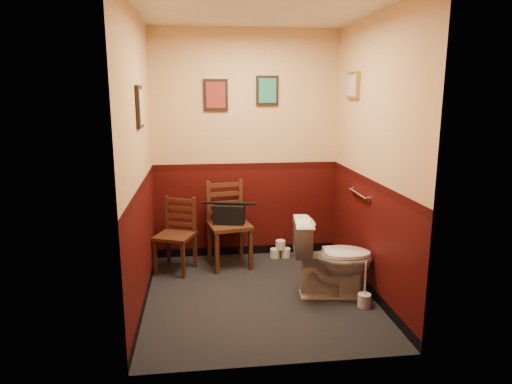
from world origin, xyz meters
TOP-DOWN VIEW (x-y plane):
  - floor at (0.00, 0.00)m, footprint 2.20×2.40m
  - ceiling at (0.00, 0.00)m, footprint 2.20×2.40m
  - wall_back at (0.00, 1.20)m, footprint 2.20×0.00m
  - wall_front at (0.00, -1.20)m, footprint 2.20×0.00m
  - wall_left at (-1.10, 0.00)m, footprint 0.00×2.40m
  - wall_right at (1.10, 0.00)m, footprint 0.00×2.40m
  - grab_bar at (1.07, 0.25)m, footprint 0.05×0.56m
  - framed_print_back_a at (-0.35, 1.18)m, footprint 0.28×0.04m
  - framed_print_back_b at (0.25, 1.18)m, footprint 0.26×0.04m
  - framed_print_left at (-1.08, 0.10)m, footprint 0.04×0.30m
  - framed_print_right at (1.08, 0.60)m, footprint 0.04×0.34m
  - toilet at (0.72, -0.07)m, footprint 0.83×0.53m
  - toilet_brush at (0.95, -0.37)m, footprint 0.12×0.12m
  - chair_left at (-0.84, 0.78)m, footprint 0.50×0.50m
  - chair_right at (-0.24, 0.88)m, footprint 0.53×0.53m
  - handbag at (-0.24, 0.84)m, footprint 0.38×0.25m
  - tp_stack at (0.40, 1.04)m, footprint 0.25×0.13m

SIDE VIEW (x-z plane):
  - floor at x=0.00m, z-range 0.00..0.00m
  - toilet_brush at x=0.95m, z-range -0.15..0.29m
  - tp_stack at x=0.40m, z-range -0.02..0.20m
  - toilet at x=0.72m, z-range 0.00..0.77m
  - chair_left at x=-0.84m, z-range 0.00..0.83m
  - chair_right at x=-0.24m, z-range 0.00..0.98m
  - handbag at x=-0.24m, z-range 0.49..0.75m
  - grab_bar at x=1.07m, z-range 0.92..0.98m
  - wall_back at x=0.00m, z-range 0.00..2.70m
  - wall_front at x=0.00m, z-range 0.00..2.70m
  - wall_left at x=-1.10m, z-range 0.00..2.70m
  - wall_right at x=1.10m, z-range 0.00..2.70m
  - framed_print_left at x=-1.08m, z-range 1.66..2.04m
  - framed_print_back_a at x=-0.35m, z-range 1.77..2.13m
  - framed_print_back_b at x=0.25m, z-range 1.83..2.17m
  - framed_print_right at x=1.08m, z-range 1.91..2.19m
  - ceiling at x=0.00m, z-range 2.70..2.70m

